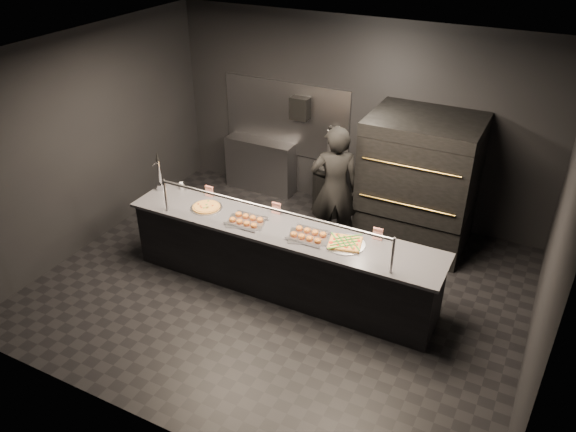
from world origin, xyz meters
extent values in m
plane|color=black|center=(0.00, 0.00, 0.00)|extent=(6.00, 6.00, 0.00)
plane|color=black|center=(0.00, 0.00, 3.00)|extent=(6.00, 6.00, 0.00)
cube|color=black|center=(0.00, 2.50, 1.50)|extent=(6.00, 0.04, 3.00)
cube|color=black|center=(0.00, -2.50, 1.50)|extent=(6.00, 0.04, 3.00)
cube|color=black|center=(-3.00, 0.00, 1.50)|extent=(0.04, 5.00, 3.00)
cube|color=black|center=(3.00, 0.00, 1.50)|extent=(0.04, 5.00, 3.00)
cube|color=#99999E|center=(-1.20, 2.48, 1.30)|extent=(2.20, 0.02, 1.20)
cube|color=black|center=(0.00, 0.00, 0.44)|extent=(4.00, 0.70, 0.88)
cube|color=#39393E|center=(0.00, 0.00, 0.90)|extent=(4.10, 0.78, 0.04)
cylinder|color=#99999E|center=(-1.50, -0.30, 1.15)|extent=(0.03, 0.03, 0.45)
cylinder|color=#99999E|center=(1.50, -0.30, 1.15)|extent=(0.03, 0.03, 0.45)
cylinder|color=#99999E|center=(0.00, -0.30, 1.34)|extent=(3.00, 0.04, 0.04)
cube|color=black|center=(1.20, 1.90, 0.30)|extent=(1.50, 1.15, 0.60)
cube|color=black|center=(1.20, 1.90, 0.90)|extent=(1.50, 1.20, 0.55)
cube|color=black|center=(1.20, 1.90, 1.45)|extent=(1.50, 1.20, 0.55)
cube|color=black|center=(1.20, 1.90, 1.82)|extent=(1.50, 1.20, 0.18)
cylinder|color=gold|center=(1.20, 1.28, 0.90)|extent=(1.30, 0.02, 0.02)
cylinder|color=gold|center=(1.20, 1.28, 1.45)|extent=(1.30, 0.02, 0.02)
cube|color=#99999E|center=(-1.60, 2.32, 0.45)|extent=(1.20, 0.35, 0.90)
cube|color=black|center=(-0.90, 2.39, 1.55)|extent=(0.30, 0.20, 0.35)
cylinder|color=#B2B2B7|center=(-0.35, 2.40, 1.05)|extent=(0.14, 0.14, 0.45)
cube|color=black|center=(-0.35, 2.40, 1.30)|extent=(0.10, 0.06, 0.06)
cylinder|color=silver|center=(-1.95, 0.15, 0.96)|extent=(0.15, 0.15, 0.08)
cylinder|color=silver|center=(-1.95, 0.15, 1.15)|extent=(0.05, 0.05, 0.38)
cylinder|color=silver|center=(-1.95, 0.07, 1.32)|extent=(0.02, 0.11, 0.02)
cone|color=black|center=(-1.95, 0.15, 1.42)|extent=(0.05, 0.05, 0.15)
cylinder|color=silver|center=(-1.08, -0.02, 0.93)|extent=(0.42, 0.42, 0.01)
cylinder|color=#AF7338|center=(-1.08, -0.02, 0.94)|extent=(0.36, 0.36, 0.02)
cylinder|color=gold|center=(-1.08, -0.02, 0.95)|extent=(0.32, 0.32, 0.01)
cube|color=silver|center=(-0.44, -0.10, 0.93)|extent=(0.53, 0.45, 0.02)
ellipsoid|color=#A35522|center=(-0.59, -0.17, 0.96)|extent=(0.08, 0.08, 0.05)
ellipsoid|color=#A35522|center=(-0.59, -0.02, 0.96)|extent=(0.08, 0.08, 0.05)
ellipsoid|color=#A35522|center=(-0.49, -0.17, 0.96)|extent=(0.08, 0.08, 0.05)
ellipsoid|color=#A35522|center=(-0.49, -0.02, 0.96)|extent=(0.08, 0.08, 0.05)
ellipsoid|color=#A35522|center=(-0.39, -0.17, 0.96)|extent=(0.08, 0.08, 0.05)
ellipsoid|color=#A35522|center=(-0.39, -0.02, 0.96)|extent=(0.08, 0.08, 0.05)
ellipsoid|color=#A35522|center=(-0.28, -0.17, 0.96)|extent=(0.08, 0.08, 0.05)
ellipsoid|color=#A35522|center=(-0.28, -0.02, 0.96)|extent=(0.08, 0.08, 0.05)
cube|color=silver|center=(0.40, -0.06, 0.93)|extent=(0.54, 0.46, 0.02)
ellipsoid|color=#A35522|center=(0.24, -0.14, 0.97)|extent=(0.09, 0.09, 0.05)
ellipsoid|color=#A35522|center=(0.24, 0.02, 0.97)|extent=(0.09, 0.09, 0.05)
ellipsoid|color=#A35522|center=(0.35, -0.14, 0.97)|extent=(0.09, 0.09, 0.05)
ellipsoid|color=#A35522|center=(0.35, 0.02, 0.97)|extent=(0.09, 0.09, 0.05)
ellipsoid|color=#A35522|center=(0.45, -0.14, 0.97)|extent=(0.09, 0.09, 0.05)
ellipsoid|color=#A35522|center=(0.45, 0.02, 0.97)|extent=(0.09, 0.09, 0.05)
ellipsoid|color=#A35522|center=(0.56, -0.14, 0.97)|extent=(0.09, 0.09, 0.05)
ellipsoid|color=#A35522|center=(0.56, 0.02, 0.97)|extent=(0.09, 0.09, 0.05)
cylinder|color=silver|center=(0.85, 0.00, 0.93)|extent=(0.48, 0.48, 0.01)
cube|color=#AF7338|center=(0.85, 0.00, 0.94)|extent=(0.44, 0.41, 0.02)
cube|color=gold|center=(0.85, 0.00, 0.95)|extent=(0.42, 0.39, 0.01)
cube|color=#307B26|center=(0.85, 0.00, 0.96)|extent=(0.39, 0.36, 0.01)
cylinder|color=silver|center=(-1.70, 0.28, 0.97)|extent=(0.06, 0.06, 0.10)
cylinder|color=silver|center=(-1.60, 0.28, 0.96)|extent=(0.04, 0.04, 0.08)
cube|color=white|center=(-1.24, 0.28, 1.00)|extent=(0.12, 0.04, 0.15)
cube|color=white|center=(-0.21, 0.28, 1.00)|extent=(0.12, 0.04, 0.15)
cube|color=white|center=(1.15, 0.28, 1.00)|extent=(0.12, 0.04, 0.15)
cylinder|color=black|center=(-0.24, 2.09, 0.42)|extent=(0.51, 0.51, 0.85)
imported|color=black|center=(0.20, 1.22, 0.93)|extent=(0.80, 0.69, 1.85)
camera|label=1|loc=(2.74, -5.21, 4.53)|focal=35.00mm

